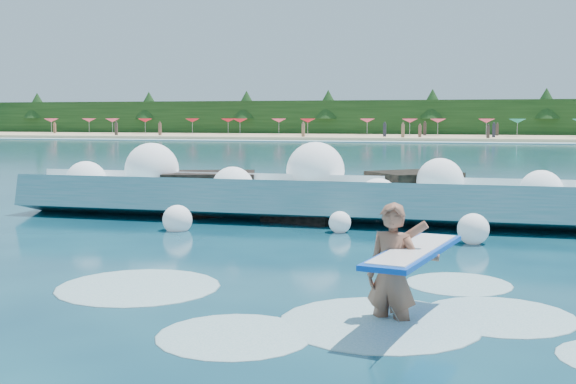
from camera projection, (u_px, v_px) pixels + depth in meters
ground at (181, 265)px, 13.27m from camera, size 200.00×200.00×0.00m
beach at (438, 138)px, 88.16m from camera, size 140.00×20.00×0.40m
wet_band at (431, 142)px, 77.61m from camera, size 140.00×5.00×0.08m
treeline at (442, 119)px, 97.53m from camera, size 140.00×4.00×5.00m
breaking_wave at (332, 201)px, 19.02m from camera, size 17.23×2.72×1.49m
rock_cluster at (299, 199)px, 19.81m from camera, size 8.55×3.49×1.48m
surfer_with_board at (397, 270)px, 9.47m from camera, size 1.24×3.06×1.94m
wave_spray at (312, 181)px, 19.06m from camera, size 14.72×4.57×2.14m
surf_foam at (321, 310)px, 10.23m from camera, size 8.99×5.48×0.14m
beach_umbrellas at (440, 121)px, 89.90m from camera, size 109.46×6.84×0.50m
beachgoers at (441, 130)px, 85.64m from camera, size 106.19×12.50×1.94m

